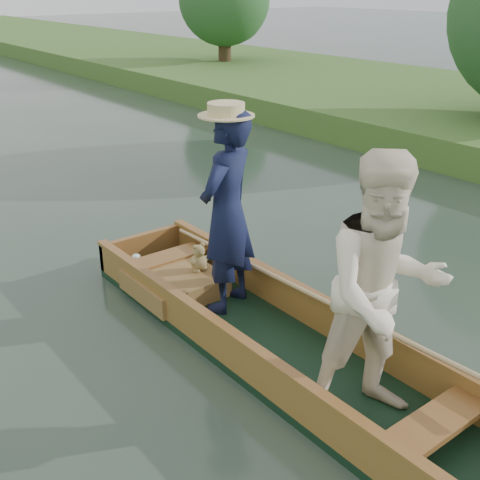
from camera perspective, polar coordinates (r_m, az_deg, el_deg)
ground at (r=5.57m, az=3.87°, el=-10.96°), size 120.00×120.00×0.00m
punt at (r=5.02m, az=5.86°, el=-4.11°), size 1.24×5.00×2.14m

